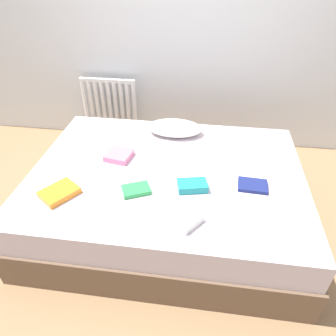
{
  "coord_description": "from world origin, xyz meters",
  "views": [
    {
      "loc": [
        0.26,
        -1.82,
        1.86
      ],
      "look_at": [
        0.0,
        0.05,
        0.48
      ],
      "focal_mm": 33.48,
      "sensor_mm": 36.0,
      "label": 1
    }
  ],
  "objects_px": {
    "textbook_navy": "(253,185)",
    "textbook_teal": "(192,186)",
    "bed": "(167,196)",
    "textbook_pink": "(119,155)",
    "pillow": "(175,128)",
    "textbook_orange": "(59,192)",
    "textbook_green": "(136,190)",
    "radiator": "(110,105)",
    "textbook_white": "(181,216)"
  },
  "relations": [
    {
      "from": "textbook_navy",
      "to": "textbook_teal",
      "type": "distance_m",
      "value": 0.41
    },
    {
      "from": "bed",
      "to": "textbook_navy",
      "type": "height_order",
      "value": "textbook_navy"
    },
    {
      "from": "textbook_teal",
      "to": "textbook_pink",
      "type": "bearing_deg",
      "value": 140.55
    },
    {
      "from": "bed",
      "to": "pillow",
      "type": "distance_m",
      "value": 0.61
    },
    {
      "from": "textbook_teal",
      "to": "textbook_pink",
      "type": "height_order",
      "value": "textbook_teal"
    },
    {
      "from": "textbook_orange",
      "to": "textbook_pink",
      "type": "height_order",
      "value": "textbook_pink"
    },
    {
      "from": "textbook_green",
      "to": "textbook_navy",
      "type": "height_order",
      "value": "textbook_green"
    },
    {
      "from": "textbook_green",
      "to": "radiator",
      "type": "bearing_deg",
      "value": 88.43
    },
    {
      "from": "textbook_teal",
      "to": "textbook_pink",
      "type": "distance_m",
      "value": 0.65
    },
    {
      "from": "pillow",
      "to": "textbook_white",
      "type": "height_order",
      "value": "pillow"
    },
    {
      "from": "pillow",
      "to": "textbook_white",
      "type": "bearing_deg",
      "value": -80.96
    },
    {
      "from": "textbook_pink",
      "to": "textbook_navy",
      "type": "bearing_deg",
      "value": -1.91
    },
    {
      "from": "pillow",
      "to": "textbook_teal",
      "type": "height_order",
      "value": "pillow"
    },
    {
      "from": "textbook_white",
      "to": "textbook_teal",
      "type": "relative_size",
      "value": 1.16
    },
    {
      "from": "bed",
      "to": "textbook_white",
      "type": "xyz_separation_m",
      "value": [
        0.15,
        -0.48,
        0.27
      ]
    },
    {
      "from": "textbook_green",
      "to": "textbook_navy",
      "type": "bearing_deg",
      "value": -13.34
    },
    {
      "from": "textbook_orange",
      "to": "textbook_pink",
      "type": "bearing_deg",
      "value": 5.22
    },
    {
      "from": "bed",
      "to": "textbook_green",
      "type": "height_order",
      "value": "textbook_green"
    },
    {
      "from": "radiator",
      "to": "textbook_white",
      "type": "distance_m",
      "value": 1.93
    },
    {
      "from": "textbook_white",
      "to": "textbook_navy",
      "type": "bearing_deg",
      "value": 75.39
    },
    {
      "from": "textbook_navy",
      "to": "textbook_pink",
      "type": "xyz_separation_m",
      "value": [
        -0.99,
        0.22,
        0.01
      ]
    },
    {
      "from": "bed",
      "to": "textbook_white",
      "type": "height_order",
      "value": "textbook_white"
    },
    {
      "from": "radiator",
      "to": "textbook_navy",
      "type": "height_order",
      "value": "radiator"
    },
    {
      "from": "textbook_white",
      "to": "radiator",
      "type": "bearing_deg",
      "value": 156.08
    },
    {
      "from": "textbook_white",
      "to": "textbook_teal",
      "type": "height_order",
      "value": "textbook_teal"
    },
    {
      "from": "textbook_green",
      "to": "bed",
      "type": "bearing_deg",
      "value": 33.09
    },
    {
      "from": "textbook_green",
      "to": "textbook_orange",
      "type": "distance_m",
      "value": 0.5
    },
    {
      "from": "textbook_white",
      "to": "textbook_navy",
      "type": "distance_m",
      "value": 0.58
    },
    {
      "from": "textbook_navy",
      "to": "textbook_orange",
      "type": "distance_m",
      "value": 1.29
    },
    {
      "from": "radiator",
      "to": "textbook_orange",
      "type": "distance_m",
      "value": 1.58
    },
    {
      "from": "radiator",
      "to": "textbook_white",
      "type": "relative_size",
      "value": 2.59
    },
    {
      "from": "textbook_orange",
      "to": "textbook_pink",
      "type": "distance_m",
      "value": 0.55
    },
    {
      "from": "textbook_white",
      "to": "textbook_navy",
      "type": "xyz_separation_m",
      "value": [
        0.45,
        0.36,
        -0.01
      ]
    },
    {
      "from": "pillow",
      "to": "textbook_pink",
      "type": "bearing_deg",
      "value": -131.33
    },
    {
      "from": "pillow",
      "to": "textbook_green",
      "type": "distance_m",
      "value": 0.82
    },
    {
      "from": "textbook_teal",
      "to": "textbook_white",
      "type": "bearing_deg",
      "value": -111.92
    },
    {
      "from": "radiator",
      "to": "textbook_green",
      "type": "relative_size",
      "value": 3.26
    },
    {
      "from": "bed",
      "to": "pillow",
      "type": "xyz_separation_m",
      "value": [
        -0.01,
        0.53,
        0.31
      ]
    },
    {
      "from": "pillow",
      "to": "textbook_teal",
      "type": "relative_size",
      "value": 2.35
    },
    {
      "from": "textbook_green",
      "to": "textbook_pink",
      "type": "xyz_separation_m",
      "value": [
        -0.22,
        0.37,
        0.01
      ]
    },
    {
      "from": "textbook_white",
      "to": "textbook_green",
      "type": "distance_m",
      "value": 0.38
    },
    {
      "from": "pillow",
      "to": "textbook_pink",
      "type": "xyz_separation_m",
      "value": [
        -0.38,
        -0.43,
        -0.03
      ]
    },
    {
      "from": "radiator",
      "to": "pillow",
      "type": "relative_size",
      "value": 1.27
    },
    {
      "from": "textbook_green",
      "to": "textbook_pink",
      "type": "height_order",
      "value": "textbook_pink"
    },
    {
      "from": "pillow",
      "to": "textbook_white",
      "type": "relative_size",
      "value": 2.03
    },
    {
      "from": "textbook_teal",
      "to": "textbook_orange",
      "type": "relative_size",
      "value": 0.87
    },
    {
      "from": "pillow",
      "to": "textbook_green",
      "type": "relative_size",
      "value": 2.56
    },
    {
      "from": "pillow",
      "to": "textbook_orange",
      "type": "bearing_deg",
      "value": -125.78
    },
    {
      "from": "textbook_navy",
      "to": "textbook_pink",
      "type": "height_order",
      "value": "textbook_pink"
    },
    {
      "from": "textbook_navy",
      "to": "textbook_orange",
      "type": "bearing_deg",
      "value": -165.23
    }
  ]
}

